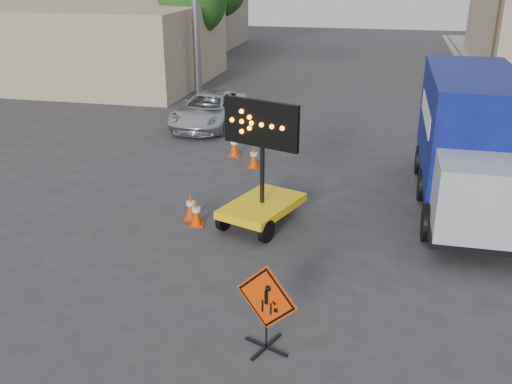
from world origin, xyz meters
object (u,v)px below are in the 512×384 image
(pickup_truck, at_px, (209,110))
(box_truck, at_px, (469,149))
(construction_sign, at_px, (267,305))
(arrow_board, at_px, (262,198))

(pickup_truck, relative_size, box_truck, 0.64)
(construction_sign, xyz_separation_m, arrow_board, (-1.12, 4.82, -0.15))
(arrow_board, distance_m, pickup_truck, 9.49)
(arrow_board, height_order, pickup_truck, arrow_board)
(construction_sign, height_order, arrow_board, arrow_board)
(pickup_truck, bearing_deg, box_truck, -31.93)
(construction_sign, relative_size, arrow_board, 0.51)
(construction_sign, distance_m, pickup_truck, 14.37)
(pickup_truck, distance_m, box_truck, 10.95)
(box_truck, bearing_deg, arrow_board, -153.71)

